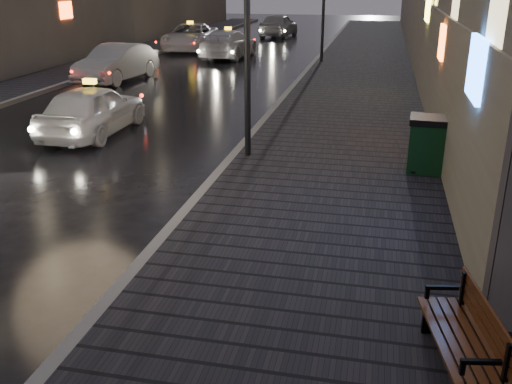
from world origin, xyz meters
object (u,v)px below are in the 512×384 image
lamp_near (247,5)px  trash_bin (427,144)px  bench (468,337)px  taxi_near (93,109)px  car_left_mid (117,63)px  taxi_far (191,37)px  car_far (279,25)px  taxi_mid (228,44)px

lamp_near → trash_bin: (3.95, -0.31, -2.74)m
bench → taxi_near: bearing=125.2°
bench → car_left_mid: (-11.67, 16.56, 0.17)m
car_left_mid → taxi_far: 10.66m
bench → taxi_near: 12.13m
car_far → car_left_mid: bearing=86.4°
bench → taxi_mid: bearing=100.2°
lamp_near → car_left_mid: (-7.69, 9.48, -2.76)m
taxi_mid → taxi_far: (-3.02, 2.84, 0.02)m
taxi_far → car_far: bearing=64.1°
taxi_near → lamp_near: bearing=162.2°
trash_bin → car_far: size_ratio=0.25×
car_left_mid → taxi_mid: (2.64, 7.81, -0.01)m
taxi_mid → taxi_near: bearing=95.1°
taxi_mid → taxi_far: 4.15m
car_left_mid → car_far: bearing=86.7°
bench → taxi_far: 29.76m
bench → taxi_far: taxi_far is taller
lamp_near → taxi_near: 5.61m
trash_bin → car_far: (-8.37, 29.09, 0.05)m
taxi_far → car_far: size_ratio=1.15×
bench → trash_bin: bearing=80.1°
trash_bin → taxi_near: (-8.59, 1.77, -0.06)m
lamp_near → car_far: (-4.42, 28.77, -2.69)m
lamp_near → car_far: lamp_near is taller
bench → taxi_near: size_ratio=0.41×
car_left_mid → taxi_far: size_ratio=0.83×
car_left_mid → taxi_near: bearing=-62.8°
bench → car_far: bearing=93.1°
lamp_near → taxi_near: size_ratio=1.31×
bench → car_left_mid: size_ratio=0.38×
lamp_near → taxi_mid: size_ratio=1.06×
car_left_mid → lamp_near: bearing=-44.6°
taxi_near → taxi_far: taxi_far is taller
lamp_near → taxi_near: (-4.64, 1.46, -2.80)m
bench → car_left_mid: 20.26m
bench → taxi_near: (-8.62, 8.53, 0.13)m
taxi_near → car_far: 27.32m
trash_bin → taxi_near: 8.77m
taxi_near → bench: bearing=134.9°
trash_bin → car_far: 30.27m
taxi_far → car_far: car_far is taller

